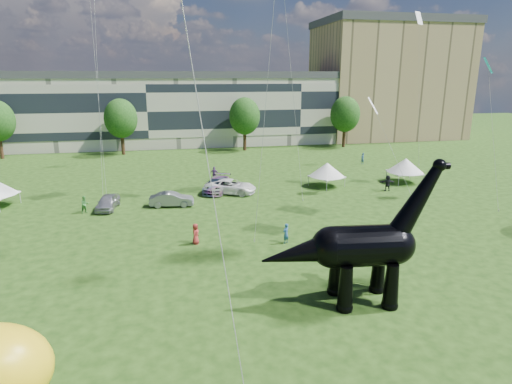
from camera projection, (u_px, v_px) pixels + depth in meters
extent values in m
plane|color=#16330C|center=(273.00, 329.00, 21.63)|extent=(220.00, 220.00, 0.00)
cube|color=beige|center=(149.00, 112.00, 77.10)|extent=(78.00, 11.00, 12.00)
cube|color=tan|center=(387.00, 83.00, 87.91)|extent=(28.00, 18.00, 22.00)
cylinder|color=#382314|center=(1.00, 148.00, 65.49)|extent=(0.56, 0.56, 3.20)
cylinder|color=#382314|center=(123.00, 145.00, 68.98)|extent=(0.56, 0.56, 3.20)
ellipsoid|color=#14380F|center=(120.00, 115.00, 67.74)|extent=(5.20, 5.20, 6.24)
cylinder|color=#382314|center=(245.00, 141.00, 72.85)|extent=(0.56, 0.56, 3.20)
ellipsoid|color=#14380F|center=(245.00, 113.00, 71.61)|extent=(5.20, 5.20, 6.24)
cylinder|color=#382314|center=(344.00, 138.00, 76.33)|extent=(0.56, 0.56, 3.20)
ellipsoid|color=#14380F|center=(345.00, 111.00, 75.09)|extent=(5.20, 5.20, 6.24)
cone|color=black|center=(346.00, 289.00, 23.03)|extent=(0.96, 0.96, 2.56)
sphere|color=black|center=(344.00, 307.00, 23.33)|extent=(0.94, 0.94, 0.94)
cone|color=black|center=(336.00, 273.00, 24.84)|extent=(0.96, 0.96, 2.56)
sphere|color=black|center=(335.00, 291.00, 25.13)|extent=(0.94, 0.94, 0.94)
cone|color=black|center=(391.00, 286.00, 23.30)|extent=(0.96, 0.96, 2.56)
sphere|color=black|center=(390.00, 305.00, 23.59)|extent=(0.94, 0.94, 0.94)
cone|color=black|center=(378.00, 271.00, 25.10)|extent=(0.96, 0.96, 2.56)
sphere|color=black|center=(377.00, 288.00, 25.39)|extent=(0.94, 0.94, 0.94)
cylinder|color=black|center=(364.00, 246.00, 23.52)|extent=(3.79, 2.64, 2.31)
sphere|color=black|center=(332.00, 247.00, 23.33)|extent=(2.31, 2.31, 2.31)
sphere|color=black|center=(395.00, 244.00, 23.70)|extent=(2.22, 2.22, 2.22)
cone|color=black|center=(417.00, 201.00, 23.16)|extent=(3.32, 1.58, 4.52)
sphere|color=black|center=(440.00, 165.00, 22.75)|extent=(0.72, 0.72, 0.72)
cylinder|color=black|center=(444.00, 166.00, 22.79)|extent=(0.63, 0.43, 0.38)
cone|color=black|center=(300.00, 253.00, 23.23)|extent=(4.67, 2.22, 2.51)
imported|color=#B4B5B9|center=(108.00, 202.00, 40.80)|extent=(2.22, 4.31, 1.40)
imported|color=slate|center=(172.00, 199.00, 41.74)|extent=(4.38, 1.93, 1.40)
imported|color=white|center=(231.00, 186.00, 46.32)|extent=(6.09, 4.64, 1.54)
imported|color=#595960|center=(217.00, 185.00, 46.97)|extent=(4.05, 5.86, 1.58)
cube|color=silver|center=(327.00, 177.00, 49.16)|extent=(4.17, 4.17, 0.13)
cone|color=silver|center=(327.00, 169.00, 48.94)|extent=(5.28, 5.28, 1.57)
cylinder|color=#999999|center=(327.00, 186.00, 47.34)|extent=(0.06, 0.06, 1.15)
cylinder|color=#999999|center=(345.00, 182.00, 49.01)|extent=(0.06, 0.06, 1.15)
cylinder|color=#999999|center=(308.00, 181.00, 49.62)|extent=(0.06, 0.06, 1.15)
cylinder|color=#999999|center=(326.00, 177.00, 51.29)|extent=(0.06, 0.06, 1.15)
cube|color=silver|center=(405.00, 172.00, 50.99)|extent=(3.40, 3.40, 0.13)
cone|color=silver|center=(405.00, 165.00, 50.76)|extent=(4.30, 4.30, 1.65)
cylinder|color=#999999|center=(399.00, 181.00, 49.44)|extent=(0.07, 0.07, 1.21)
cylinder|color=#999999|center=(423.00, 180.00, 49.94)|extent=(0.07, 0.07, 1.21)
cylinder|color=#999999|center=(386.00, 175.00, 52.36)|extent=(0.07, 0.07, 1.21)
cylinder|color=#999999|center=(410.00, 174.00, 52.86)|extent=(0.07, 0.07, 1.21)
cylinder|color=#999999|center=(20.00, 197.00, 42.79)|extent=(0.06, 0.06, 1.19)
imported|color=#2F5075|center=(363.00, 159.00, 61.68)|extent=(0.70, 0.60, 1.62)
imported|color=#26578E|center=(286.00, 233.00, 32.49)|extent=(0.68, 0.64, 1.56)
imported|color=maroon|center=(196.00, 234.00, 32.34)|extent=(0.75, 0.92, 1.62)
imported|color=#5E3578|center=(214.00, 174.00, 51.76)|extent=(1.12, 0.73, 1.77)
imported|color=black|center=(388.00, 183.00, 47.31)|extent=(1.72, 0.76, 1.79)
imported|color=#367E32|center=(85.00, 204.00, 39.65)|extent=(1.01, 0.99, 1.64)
plane|color=silver|center=(373.00, 105.00, 45.83)|extent=(1.95, 2.29, 1.72)
plane|color=#0CA3B8|center=(488.00, 65.00, 43.81)|extent=(1.73, 2.07, 1.60)
plane|color=white|center=(419.00, 18.00, 60.00)|extent=(1.95, 1.47, 1.76)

